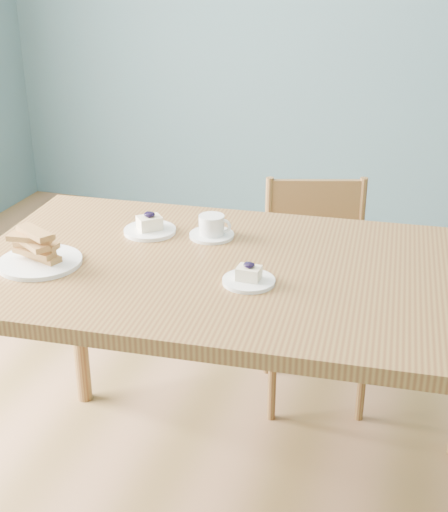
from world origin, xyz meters
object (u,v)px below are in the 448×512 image
object	(u,v)px
cheesecake_plate_near	(249,278)
biscotti_plate	(39,253)
cheesecake_plate_far	(150,227)
dining_table	(240,292)
dining_chair	(315,293)
coffee_cup	(212,228)

from	to	relation	value
cheesecake_plate_near	biscotti_plate	size ratio (longest dim) A/B	0.60
cheesecake_plate_far	biscotti_plate	xyz separation A→B (m)	(-0.20, -0.30, 0.02)
dining_table	biscotti_plate	bearing A→B (deg)	-167.88
dining_chair	cheesecake_plate_far	size ratio (longest dim) A/B	5.23
coffee_cup	biscotti_plate	distance (m)	0.51
dining_chair	biscotti_plate	bearing A→B (deg)	-145.64
cheesecake_plate_far	cheesecake_plate_near	bearing A→B (deg)	-32.46
coffee_cup	biscotti_plate	world-z (taller)	biscotti_plate
dining_table	cheesecake_plate_near	bearing A→B (deg)	-66.25
dining_table	biscotti_plate	distance (m)	0.56
dining_table	dining_chair	size ratio (longest dim) A/B	1.88
coffee_cup	cheesecake_plate_near	bearing A→B (deg)	-56.75
dining_chair	cheesecake_plate_near	bearing A→B (deg)	-111.30
dining_chair	cheesecake_plate_near	world-z (taller)	cheesecake_plate_near
biscotti_plate	cheesecake_plate_far	bearing A→B (deg)	56.79
cheesecake_plate_far	dining_chair	bearing A→B (deg)	48.52
coffee_cup	biscotti_plate	xyz separation A→B (m)	(-0.39, -0.33, 0.01)
cheesecake_plate_near	coffee_cup	size ratio (longest dim) A/B	1.03
dining_table	coffee_cup	bearing A→B (deg)	124.77
cheesecake_plate_near	coffee_cup	world-z (taller)	coffee_cup
dining_table	biscotti_plate	world-z (taller)	biscotti_plate
dining_table	coffee_cup	world-z (taller)	coffee_cup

